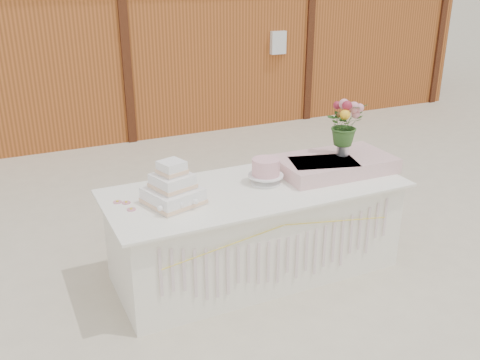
# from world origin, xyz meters

# --- Properties ---
(ground) EXTENTS (80.00, 80.00, 0.00)m
(ground) POSITION_xyz_m (0.00, 0.00, 0.00)
(ground) COLOR beige
(ground) RESTS_ON ground
(barn) EXTENTS (12.60, 4.60, 3.30)m
(barn) POSITION_xyz_m (-0.01, 5.99, 1.68)
(barn) COLOR #A95523
(barn) RESTS_ON ground
(cake_table) EXTENTS (2.40, 1.00, 0.77)m
(cake_table) POSITION_xyz_m (0.00, -0.00, 0.39)
(cake_table) COLOR white
(cake_table) RESTS_ON ground
(wedding_cake) EXTENTS (0.46, 0.46, 0.33)m
(wedding_cake) POSITION_xyz_m (-0.70, -0.03, 0.88)
(wedding_cake) COLOR white
(wedding_cake) RESTS_ON cake_table
(pink_cake_stand) EXTENTS (0.29, 0.29, 0.21)m
(pink_cake_stand) POSITION_xyz_m (0.10, 0.04, 0.89)
(pink_cake_stand) COLOR white
(pink_cake_stand) RESTS_ON cake_table
(satin_runner) EXTENTS (1.00, 0.60, 0.12)m
(satin_runner) POSITION_xyz_m (0.76, 0.03, 0.83)
(satin_runner) COLOR beige
(satin_runner) RESTS_ON cake_table
(flower_vase) EXTENTS (0.10, 0.10, 0.14)m
(flower_vase) POSITION_xyz_m (0.86, 0.05, 0.97)
(flower_vase) COLOR silver
(flower_vase) RESTS_ON satin_runner
(bouquet) EXTENTS (0.37, 0.33, 0.36)m
(bouquet) POSITION_xyz_m (0.86, 0.05, 1.22)
(bouquet) COLOR #366327
(bouquet) RESTS_ON flower_vase
(loose_flowers) EXTENTS (0.24, 0.34, 0.02)m
(loose_flowers) POSITION_xyz_m (-1.02, 0.11, 0.78)
(loose_flowers) COLOR #D28092
(loose_flowers) RESTS_ON cake_table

